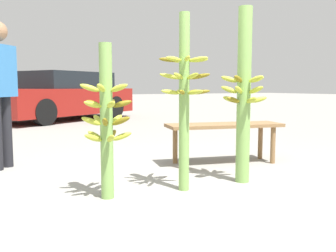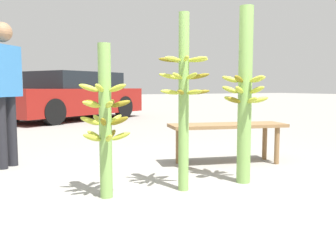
% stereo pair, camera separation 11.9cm
% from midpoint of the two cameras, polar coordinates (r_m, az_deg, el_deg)
% --- Properties ---
extents(ground_plane, '(80.00, 80.00, 0.00)m').
position_cam_midpoint_polar(ground_plane, '(3.32, 5.27, -10.58)').
color(ground_plane, gray).
extents(banana_stalk_left, '(0.43, 0.44, 1.30)m').
position_cam_midpoint_polar(banana_stalk_left, '(3.17, -8.48, 1.10)').
color(banana_stalk_left, '#7AA851').
rests_on(banana_stalk_left, ground_plane).
extents(banana_stalk_center, '(0.46, 0.46, 1.60)m').
position_cam_midpoint_polar(banana_stalk_center, '(3.36, 3.47, 4.69)').
color(banana_stalk_center, '#7AA851').
rests_on(banana_stalk_center, ground_plane).
extents(banana_stalk_right, '(0.46, 0.45, 1.71)m').
position_cam_midpoint_polar(banana_stalk_right, '(3.72, 12.54, 4.61)').
color(banana_stalk_right, '#7AA851').
rests_on(banana_stalk_right, ground_plane).
extents(vendor_person, '(0.48, 0.54, 1.68)m').
position_cam_midpoint_polar(vendor_person, '(4.71, -23.01, 6.25)').
color(vendor_person, black).
rests_on(vendor_person, ground_plane).
extents(market_bench, '(1.49, 0.78, 0.49)m').
position_cam_midpoint_polar(market_bench, '(4.64, 9.79, -0.55)').
color(market_bench, olive).
rests_on(market_bench, ground_plane).
extents(parked_car, '(4.62, 3.67, 1.36)m').
position_cam_midpoint_polar(parked_car, '(11.10, -14.12, 4.40)').
color(parked_car, maroon).
rests_on(parked_car, ground_plane).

